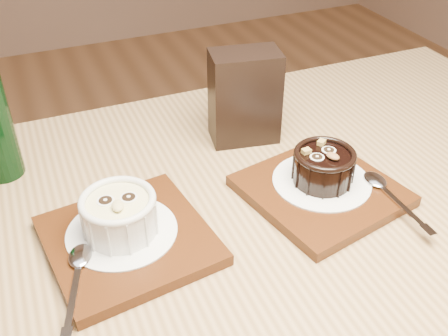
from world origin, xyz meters
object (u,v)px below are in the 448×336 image
Objects in this scene: table at (246,298)px; ramekin_white at (119,213)px; tray_left at (129,240)px; tray_right at (321,191)px; ramekin_dark at (324,165)px; condiment_stand at (245,97)px.

table is 13.76× the size of ramekin_white.
tray_left is 0.26m from tray_right.
condiment_stand is at bearing 83.68° from ramekin_dark.
condiment_stand is (-0.04, 0.16, 0.03)m from ramekin_dark.
ramekin_dark is at bearing 56.57° from tray_right.
tray_left is 2.06× the size of ramekin_white.
ramekin_white is at bearing 118.70° from tray_left.
ramekin_dark is 0.17m from condiment_stand.
table is at bearing -176.34° from ramekin_dark.
ramekin_dark reaches higher than tray_right.
tray_left is at bearing 160.76° from ramekin_dark.
condiment_stand reaches higher than tray_right.
ramekin_white is at bearing -145.82° from condiment_stand.
ramekin_white reaches higher than ramekin_dark.
ramekin_dark is (0.13, 0.06, 0.13)m from table.
table is at bearing -23.76° from tray_left.
tray_right is (0.26, -0.02, -0.04)m from ramekin_white.
condiment_stand is at bearing 36.22° from tray_left.
table is at bearing -113.62° from condiment_stand.
tray_left is at bearing 156.24° from table.
tray_left is at bearing -51.47° from ramekin_white.
tray_right is 1.29× the size of condiment_stand.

